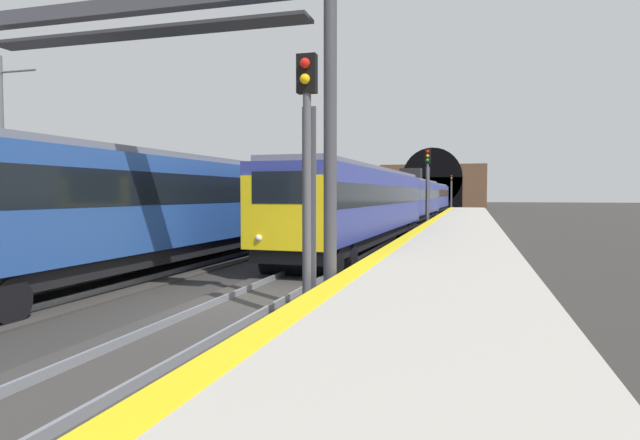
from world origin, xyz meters
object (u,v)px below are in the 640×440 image
at_px(train_adjacent_platform, 329,199).
at_px(railway_signal_mid, 428,182).
at_px(railway_signal_far, 451,190).
at_px(overhead_signal_gantry, 141,72).
at_px(catenary_mast_near, 2,159).
at_px(train_main_approaching, 411,199).
at_px(railway_signal_near, 307,169).

bearing_deg(train_adjacent_platform, railway_signal_mid, -79.43).
relative_size(train_adjacent_platform, railway_signal_mid, 10.95).
height_order(railway_signal_far, overhead_signal_gantry, overhead_signal_gantry).
height_order(overhead_signal_gantry, catenary_mast_near, catenary_mast_near).
xyz_separation_m(train_main_approaching, catenary_mast_near, (-28.65, 11.65, 1.73)).
bearing_deg(railway_signal_mid, overhead_signal_gantry, -8.99).
bearing_deg(railway_signal_mid, railway_signal_far, -180.00).
distance_m(railway_signal_far, overhead_signal_gantry, 69.36).
height_order(train_adjacent_platform, catenary_mast_near, catenary_mast_near).
bearing_deg(railway_signal_near, overhead_signal_gantry, -102.54).
xyz_separation_m(railway_signal_mid, catenary_mast_near, (-22.64, 13.49, 0.44)).
relative_size(railway_signal_mid, overhead_signal_gantry, 0.62).
height_order(train_adjacent_platform, overhead_signal_gantry, overhead_signal_gantry).
height_order(railway_signal_near, catenary_mast_near, catenary_mast_near).
height_order(train_adjacent_platform, railway_signal_near, railway_signal_near).
xyz_separation_m(train_adjacent_platform, railway_signal_near, (-27.24, -6.84, 0.84)).
distance_m(train_adjacent_platform, railway_signal_near, 28.10).
relative_size(train_main_approaching, overhead_signal_gantry, 6.40).
distance_m(train_adjacent_platform, railway_signal_mid, 7.03).
bearing_deg(overhead_signal_gantry, railway_signal_far, -3.59).
relative_size(railway_signal_mid, catenary_mast_near, 0.76).
bearing_deg(train_main_approaching, railway_signal_mid, 18.74).
relative_size(railway_signal_mid, railway_signal_far, 1.08).
xyz_separation_m(railway_signal_near, catenary_mast_near, (5.74, 13.49, 0.79)).
relative_size(train_adjacent_platform, catenary_mast_near, 8.28).
distance_m(railway_signal_mid, overhead_signal_gantry, 27.83).
bearing_deg(overhead_signal_gantry, railway_signal_mid, -8.99).
bearing_deg(train_main_approaching, overhead_signal_gantry, -2.57).
xyz_separation_m(train_adjacent_platform, railway_signal_mid, (1.14, -6.84, 1.19)).
bearing_deg(train_adjacent_platform, catenary_mast_near, 163.95).
distance_m(train_adjacent_platform, railway_signal_far, 43.46).
xyz_separation_m(train_main_approaching, overhead_signal_gantry, (-33.42, 2.50, 3.29)).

